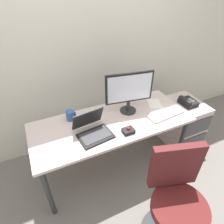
% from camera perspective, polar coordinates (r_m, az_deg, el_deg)
% --- Properties ---
extents(ground_plane, '(8.00, 8.00, 0.00)m').
position_cam_1_polar(ground_plane, '(2.52, 0.00, -15.40)').
color(ground_plane, slate).
extents(back_wall, '(6.00, 0.10, 2.80)m').
position_cam_1_polar(back_wall, '(2.29, -7.89, 21.35)').
color(back_wall, beige).
rests_on(back_wall, ground).
extents(desk, '(1.66, 0.68, 0.71)m').
position_cam_1_polar(desk, '(2.06, 0.00, -4.36)').
color(desk, beige).
rests_on(desk, ground).
extents(file_cabinet, '(0.42, 0.53, 0.63)m').
position_cam_1_polar(file_cabinet, '(2.78, 19.73, -3.05)').
color(file_cabinet, beige).
rests_on(file_cabinet, ground).
extents(desk_phone, '(0.17, 0.20, 0.09)m').
position_cam_1_polar(desk_phone, '(2.57, 21.37, 2.75)').
color(desk_phone, black).
rests_on(desk_phone, file_cabinet).
extents(office_chair, '(0.52, 0.54, 0.97)m').
position_cam_1_polar(office_chair, '(1.80, 18.01, -24.37)').
color(office_chair, black).
rests_on(office_chair, ground).
extents(monitor_main, '(0.51, 0.18, 0.46)m').
position_cam_1_polar(monitor_main, '(2.03, 5.08, 6.43)').
color(monitor_main, '#262628').
rests_on(monitor_main, desk).
extents(keyboard, '(0.42, 0.17, 0.03)m').
position_cam_1_polar(keyboard, '(2.17, 15.60, -0.58)').
color(keyboard, silver).
rests_on(keyboard, desk).
extents(laptop, '(0.35, 0.34, 0.23)m').
position_cam_1_polar(laptop, '(1.85, -5.71, -5.09)').
color(laptop, black).
rests_on(laptop, desk).
extents(trackball_mouse, '(0.11, 0.09, 0.07)m').
position_cam_1_polar(trackball_mouse, '(1.88, 4.82, -5.44)').
color(trackball_mouse, black).
rests_on(trackball_mouse, desk).
extents(coffee_mug, '(0.10, 0.09, 0.10)m').
position_cam_1_polar(coffee_mug, '(2.06, -12.04, -0.97)').
color(coffee_mug, '#305493').
rests_on(coffee_mug, desk).
extents(paper_notepad, '(0.21, 0.25, 0.01)m').
position_cam_1_polar(paper_notepad, '(2.32, 12.35, 2.38)').
color(paper_notepad, white).
rests_on(paper_notepad, desk).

